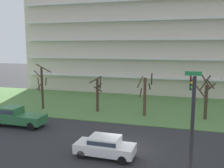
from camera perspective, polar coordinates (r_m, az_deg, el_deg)
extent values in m
plane|color=#2D2D30|center=(21.06, 2.54, -14.12)|extent=(160.00, 160.00, 0.00)
cube|color=#547F42|center=(34.17, 8.11, -5.16)|extent=(80.00, 16.00, 0.08)
cube|color=beige|center=(47.64, 10.85, 9.60)|extent=(47.51, 13.08, 18.12)
cube|color=silver|center=(41.01, 9.69, 1.35)|extent=(45.61, 0.90, 0.24)
cube|color=silver|center=(40.74, 9.80, 5.57)|extent=(45.61, 0.90, 0.24)
cube|color=silver|center=(40.69, 9.91, 9.82)|extent=(45.61, 0.90, 0.24)
cube|color=silver|center=(40.87, 10.02, 14.05)|extent=(45.61, 0.90, 0.24)
cylinder|color=#423023|center=(33.61, -15.38, -1.00)|extent=(0.28, 0.28, 5.38)
cylinder|color=#423023|center=(33.43, -16.09, -0.12)|extent=(0.75, 0.74, 1.70)
cylinder|color=#423023|center=(33.52, -14.59, 0.51)|extent=(0.76, 0.95, 1.12)
cylinder|color=#423023|center=(32.99, -16.45, 2.28)|extent=(1.28, 0.69, 0.78)
cylinder|color=#423023|center=(32.43, -15.09, 3.44)|extent=(1.31, 1.48, 1.19)
cylinder|color=#423023|center=(33.93, -15.95, -0.46)|extent=(0.43, 1.07, 1.00)
cylinder|color=#423023|center=(31.22, -3.29, -2.65)|extent=(0.33, 0.33, 4.07)
cylinder|color=#423023|center=(31.30, -2.96, -0.64)|extent=(0.80, 0.35, 1.05)
cylinder|color=#423023|center=(31.68, -3.71, 1.00)|extent=(1.46, 1.09, 0.91)
cylinder|color=#423023|center=(30.60, -3.15, -1.16)|extent=(0.96, 0.63, 0.73)
cylinder|color=#423023|center=(30.96, -2.63, 0.23)|extent=(0.44, 0.87, 1.54)
cylinder|color=#4C3828|center=(29.47, 7.35, -2.94)|extent=(0.34, 0.34, 4.52)
cylinder|color=#4C3828|center=(29.12, 8.89, 1.12)|extent=(0.38, 1.59, 1.56)
cylinder|color=#4C3828|center=(29.46, 6.45, -2.00)|extent=(0.18, 1.07, 1.01)
cylinder|color=#4C3828|center=(29.46, 6.34, 0.50)|extent=(0.58, 1.33, 1.27)
cylinder|color=#4C3828|center=(29.17, 8.43, -0.61)|extent=(0.15, 1.16, 0.89)
cylinder|color=#423023|center=(29.74, 20.30, -3.92)|extent=(0.35, 0.35, 3.90)
cylinder|color=#423023|center=(29.85, 20.19, 0.28)|extent=(1.17, 0.45, 1.72)
cylinder|color=#423023|center=(28.97, 21.16, 0.04)|extent=(1.03, 0.79, 1.18)
cylinder|color=#423023|center=(28.93, 19.57, -2.08)|extent=(1.36, 1.13, 1.56)
cylinder|color=#423023|center=(29.98, 21.07, -0.89)|extent=(1.19, 0.92, 1.35)
cylinder|color=#423023|center=(28.87, 20.24, 0.66)|extent=(1.08, 0.58, 1.49)
cube|color=white|center=(19.25, -1.60, -14.21)|extent=(4.44, 1.90, 0.70)
cube|color=white|center=(19.01, -1.61, -12.48)|extent=(2.24, 1.71, 0.55)
cube|color=#2D3847|center=(19.01, -1.61, -12.48)|extent=(2.19, 1.74, 0.30)
cylinder|color=black|center=(19.68, 3.57, -14.80)|extent=(0.64, 0.23, 0.64)
cylinder|color=black|center=(18.29, 2.32, -16.70)|extent=(0.64, 0.23, 0.64)
cylinder|color=black|center=(20.57, -5.04, -13.75)|extent=(0.64, 0.23, 0.64)
cylinder|color=black|center=(19.24, -6.90, -15.42)|extent=(0.64, 0.23, 0.64)
cube|color=#2D6B3D|center=(27.69, -20.04, -7.22)|extent=(5.40, 2.01, 0.85)
cube|color=#2D6B3D|center=(28.03, -21.62, -5.48)|extent=(1.80, 1.84, 0.70)
cube|color=#2D3847|center=(28.03, -21.62, -5.48)|extent=(1.77, 1.88, 0.38)
cylinder|color=black|center=(29.59, -21.97, -7.17)|extent=(0.80, 0.22, 0.80)
cylinder|color=black|center=(26.06, -17.75, -9.07)|extent=(0.80, 0.22, 0.80)
cylinder|color=black|center=(27.48, -15.67, -8.05)|extent=(0.80, 0.22, 0.80)
cylinder|color=black|center=(13.18, 17.37, -12.97)|extent=(0.18, 0.18, 6.76)
cylinder|color=black|center=(14.58, 17.74, 1.19)|extent=(0.12, 4.37, 0.12)
cube|color=black|center=(16.52, 17.50, 0.28)|extent=(0.28, 0.28, 0.90)
sphere|color=red|center=(16.33, 17.56, 1.25)|extent=(0.20, 0.20, 0.20)
sphere|color=#F2A519|center=(16.37, 17.52, 0.27)|extent=(0.20, 0.20, 0.20)
sphere|color=green|center=(16.41, 17.47, -0.69)|extent=(0.20, 0.20, 0.20)
cube|color=#197238|center=(14.77, 17.76, 2.25)|extent=(0.90, 0.04, 0.24)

